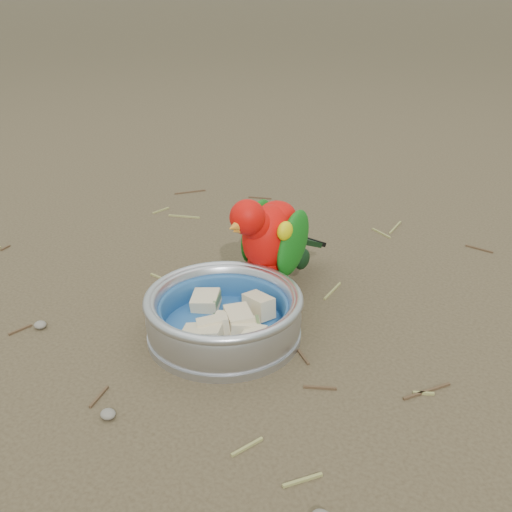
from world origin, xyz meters
The scene contains 6 objects.
ground centered at (0.00, 0.00, 0.00)m, with size 60.00×60.00×0.00m, color #483B28.
food_bowl centered at (0.05, -0.03, 0.01)m, with size 0.20×0.20×0.02m, color #B2B2BA.
bowl_wall centered at (0.05, -0.03, 0.04)m, with size 0.20×0.20×0.04m, color #B2B2BA, non-canonical shape.
fruit_wedges centered at (0.05, -0.03, 0.03)m, with size 0.12×0.12×0.03m, color beige, non-canonical shape.
lory_parrot centered at (0.03, 0.10, 0.08)m, with size 0.09×0.19×0.15m, color red, non-canonical shape.
ground_debris centered at (0.04, 0.07, 0.00)m, with size 0.90×0.80×0.01m, color olive, non-canonical shape.
Camera 1 is at (0.43, -0.53, 0.41)m, focal length 40.00 mm.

